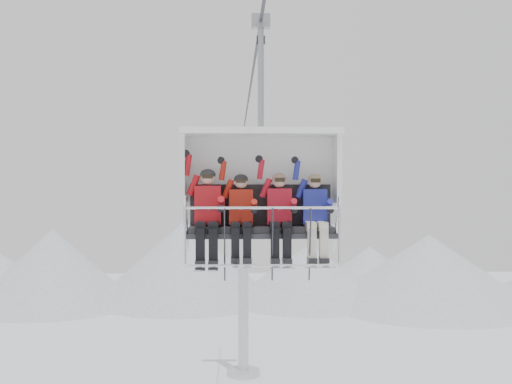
{
  "coord_description": "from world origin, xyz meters",
  "views": [
    {
      "loc": [
        -0.4,
        -12.84,
        10.77
      ],
      "look_at": [
        0.0,
        0.0,
        10.5
      ],
      "focal_mm": 45.0,
      "sensor_mm": 36.0,
      "label": 1
    }
  ],
  "objects_px": {
    "skier_far_left": "(208,213)",
    "skier_far_right": "(315,215)",
    "lift_tower_right": "(243,270)",
    "skier_center_right": "(280,214)",
    "skier_center_left": "(241,215)",
    "chairlift_carrier": "(260,182)"
  },
  "relations": [
    {
      "from": "skier_far_left",
      "to": "skier_far_right",
      "type": "xyz_separation_m",
      "value": [
        1.72,
        -0.01,
        -0.04
      ]
    },
    {
      "from": "lift_tower_right",
      "to": "skier_center_right",
      "type": "relative_size",
      "value": 7.99
    },
    {
      "from": "skier_center_left",
      "to": "lift_tower_right",
      "type": "bearing_deg",
      "value": 89.25
    },
    {
      "from": "skier_center_right",
      "to": "skier_far_right",
      "type": "bearing_deg",
      "value": -0.18
    },
    {
      "from": "skier_far_left",
      "to": "skier_center_right",
      "type": "relative_size",
      "value": 1.0
    },
    {
      "from": "chairlift_carrier",
      "to": "skier_far_right",
      "type": "height_order",
      "value": "chairlift_carrier"
    },
    {
      "from": "skier_far_left",
      "to": "skier_center_right",
      "type": "height_order",
      "value": "skier_far_left"
    },
    {
      "from": "lift_tower_right",
      "to": "chairlift_carrier",
      "type": "xyz_separation_m",
      "value": [
        0.0,
        -24.35,
        4.93
      ]
    },
    {
      "from": "skier_far_left",
      "to": "skier_center_right",
      "type": "bearing_deg",
      "value": -0.4
    },
    {
      "from": "chairlift_carrier",
      "to": "skier_center_right",
      "type": "relative_size",
      "value": 2.36
    },
    {
      "from": "skier_center_right",
      "to": "skier_far_left",
      "type": "bearing_deg",
      "value": 179.6
    },
    {
      "from": "chairlift_carrier",
      "to": "skier_far_right",
      "type": "bearing_deg",
      "value": -20.18
    },
    {
      "from": "lift_tower_right",
      "to": "skier_center_right",
      "type": "bearing_deg",
      "value": -89.32
    },
    {
      "from": "skier_far_left",
      "to": "skier_far_right",
      "type": "distance_m",
      "value": 1.72
    },
    {
      "from": "skier_center_left",
      "to": "chairlift_carrier",
      "type": "bearing_deg",
      "value": 44.75
    },
    {
      "from": "skier_far_left",
      "to": "chairlift_carrier",
      "type": "bearing_deg",
      "value": 19.88
    },
    {
      "from": "chairlift_carrier",
      "to": "skier_far_left",
      "type": "bearing_deg",
      "value": -160.12
    },
    {
      "from": "skier_center_right",
      "to": "skier_far_right",
      "type": "relative_size",
      "value": 1.0
    },
    {
      "from": "lift_tower_right",
      "to": "skier_far_left",
      "type": "height_order",
      "value": "lift_tower_right"
    },
    {
      "from": "skier_center_left",
      "to": "skier_far_right",
      "type": "height_order",
      "value": "skier_far_right"
    },
    {
      "from": "skier_far_left",
      "to": "skier_far_right",
      "type": "height_order",
      "value": "skier_far_left"
    },
    {
      "from": "skier_far_left",
      "to": "skier_center_left",
      "type": "bearing_deg",
      "value": -1.15
    }
  ]
}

